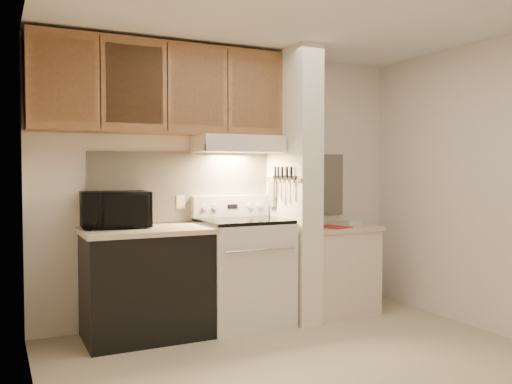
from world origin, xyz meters
TOP-DOWN VIEW (x-y plane):
  - floor at (0.00, 0.00)m, footprint 3.60×3.60m
  - ceiling at (0.00, 0.00)m, footprint 3.60×3.60m
  - wall_back at (0.00, 1.50)m, footprint 3.60×2.50m
  - wall_left at (-1.80, 0.00)m, footprint 0.02×3.00m
  - wall_right at (1.80, 0.00)m, footprint 0.02×3.00m
  - backsplash at (0.00, 1.49)m, footprint 2.60×0.02m
  - range_body at (0.00, 1.16)m, footprint 0.76×0.65m
  - oven_window at (0.00, 0.84)m, footprint 0.50×0.01m
  - oven_handle at (0.00, 0.80)m, footprint 0.65×0.02m
  - cooktop at (0.00, 1.16)m, footprint 0.74×0.64m
  - range_backguard at (0.00, 1.44)m, footprint 0.76×0.08m
  - range_display at (0.00, 1.40)m, footprint 0.10×0.01m
  - range_knob_left_outer at (-0.28, 1.40)m, footprint 0.05×0.02m
  - range_knob_left_inner at (-0.18, 1.40)m, footprint 0.05×0.02m
  - range_knob_right_inner at (0.18, 1.40)m, footprint 0.05×0.02m
  - range_knob_right_outer at (0.28, 1.40)m, footprint 0.05×0.02m
  - dishwasher_front at (-0.88, 1.17)m, footprint 1.00×0.63m
  - left_countertop at (-0.88, 1.17)m, footprint 1.04×0.67m
  - spoon_rest at (-1.13, 1.30)m, footprint 0.22×0.10m
  - teal_jar at (-1.23, 1.39)m, footprint 0.11×0.11m
  - outlet at (-0.48, 1.48)m, footprint 0.08×0.01m
  - microwave at (-1.10, 1.31)m, footprint 0.56×0.40m
  - partition_pillar at (0.51, 1.15)m, footprint 0.22×0.70m
  - pillar_trim at (0.39, 1.15)m, footprint 0.01×0.70m
  - knife_strip at (0.39, 1.10)m, footprint 0.02×0.42m
  - knife_blade_a at (0.38, 0.93)m, footprint 0.01×0.03m
  - knife_handle_a at (0.38, 0.95)m, footprint 0.02×0.02m
  - knife_blade_b at (0.38, 1.02)m, footprint 0.01×0.04m
  - knife_handle_b at (0.38, 1.03)m, footprint 0.02×0.02m
  - knife_blade_c at (0.38, 1.11)m, footprint 0.01×0.04m
  - knife_handle_c at (0.38, 1.11)m, footprint 0.02×0.02m
  - knife_blade_d at (0.38, 1.18)m, footprint 0.01×0.04m
  - knife_handle_d at (0.38, 1.19)m, footprint 0.02×0.02m
  - knife_blade_e at (0.38, 1.27)m, footprint 0.01×0.04m
  - knife_handle_e at (0.38, 1.25)m, footprint 0.02×0.02m
  - oven_mitt at (0.38, 1.32)m, footprint 0.03×0.11m
  - right_cab_base at (0.97, 1.15)m, footprint 0.70×0.60m
  - right_countertop at (0.97, 1.15)m, footprint 0.74×0.64m
  - red_folder at (0.86, 1.00)m, footprint 0.30×0.35m
  - white_box at (1.19, 1.15)m, footprint 0.15×0.10m
  - range_hood at (0.00, 1.28)m, footprint 0.78×0.44m
  - hood_lip at (0.00, 1.07)m, footprint 0.78×0.04m
  - upper_cabinets at (-0.69, 1.32)m, footprint 2.18×0.33m
  - cab_door_a at (-1.51, 1.17)m, footprint 0.46×0.01m
  - cab_gap_a at (-1.23, 1.16)m, footprint 0.01×0.01m
  - cab_door_b at (-0.96, 1.17)m, footprint 0.46×0.01m
  - cab_gap_b at (-0.69, 1.16)m, footprint 0.01×0.01m
  - cab_door_c at (-0.42, 1.17)m, footprint 0.46×0.01m
  - cab_gap_c at (-0.14, 1.16)m, footprint 0.01×0.01m
  - cab_door_d at (0.13, 1.17)m, footprint 0.46×0.01m

SIDE VIEW (x-z plane):
  - floor at x=0.00m, z-range 0.00..0.00m
  - right_cab_base at x=0.97m, z-range 0.00..0.81m
  - dishwasher_front at x=-0.88m, z-range 0.00..0.87m
  - range_body at x=0.00m, z-range 0.00..0.92m
  - oven_window at x=0.00m, z-range 0.35..0.65m
  - oven_handle at x=0.00m, z-range 0.71..0.73m
  - right_countertop at x=0.97m, z-range 0.81..0.85m
  - red_folder at x=0.86m, z-range 0.85..0.86m
  - white_box at x=1.19m, z-range 0.85..0.89m
  - left_countertop at x=-0.88m, z-range 0.87..0.91m
  - spoon_rest at x=-1.13m, z-range 0.91..0.92m
  - cooktop at x=0.00m, z-range 0.92..0.95m
  - teal_jar at x=-1.23m, z-range 0.91..1.02m
  - range_backguard at x=0.00m, z-range 0.95..1.15m
  - range_display at x=0.00m, z-range 1.03..1.07m
  - range_knob_left_outer at x=-0.28m, z-range 1.03..1.07m
  - range_knob_left_inner at x=-0.18m, z-range 1.03..1.07m
  - range_knob_right_inner at x=0.18m, z-range 1.03..1.07m
  - range_knob_right_outer at x=0.28m, z-range 1.03..1.07m
  - microwave at x=-1.10m, z-range 0.91..1.21m
  - outlet at x=-0.48m, z-range 1.04..1.16m
  - oven_mitt at x=0.38m, z-range 1.04..1.31m
  - knife_blade_c at x=0.38m, z-range 1.10..1.30m
  - knife_blade_b at x=0.38m, z-range 1.12..1.30m
  - knife_blade_e at x=0.38m, z-range 1.12..1.30m
  - knife_blade_a at x=0.38m, z-range 1.14..1.30m
  - knife_blade_d at x=0.38m, z-range 1.14..1.30m
  - backsplash at x=0.00m, z-range 0.92..1.55m
  - wall_back at x=0.00m, z-range 1.24..1.26m
  - wall_left at x=-1.80m, z-range 0.00..2.50m
  - wall_right at x=1.80m, z-range 0.00..2.50m
  - partition_pillar at x=0.51m, z-range 0.00..2.50m
  - pillar_trim at x=0.39m, z-range 1.28..1.32m
  - knife_strip at x=0.39m, z-range 1.30..1.34m
  - knife_handle_a at x=0.38m, z-range 1.32..1.42m
  - knife_handle_b at x=0.38m, z-range 1.32..1.42m
  - knife_handle_c at x=0.38m, z-range 1.32..1.42m
  - knife_handle_d at x=0.38m, z-range 1.32..1.42m
  - knife_handle_e at x=0.38m, z-range 1.32..1.42m
  - hood_lip at x=0.00m, z-range 1.55..1.61m
  - range_hood at x=0.00m, z-range 1.55..1.70m
  - upper_cabinets at x=-0.69m, z-range 1.70..2.47m
  - cab_door_a at x=-1.51m, z-range 1.77..2.40m
  - cab_gap_a at x=-1.23m, z-range 1.72..2.45m
  - cab_door_b at x=-0.96m, z-range 1.77..2.40m
  - cab_gap_b at x=-0.69m, z-range 1.72..2.45m
  - cab_door_c at x=-0.42m, z-range 1.77..2.40m
  - cab_gap_c at x=-0.14m, z-range 1.72..2.45m
  - cab_door_d at x=0.13m, z-range 1.77..2.40m
  - ceiling at x=0.00m, z-range 2.50..2.50m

